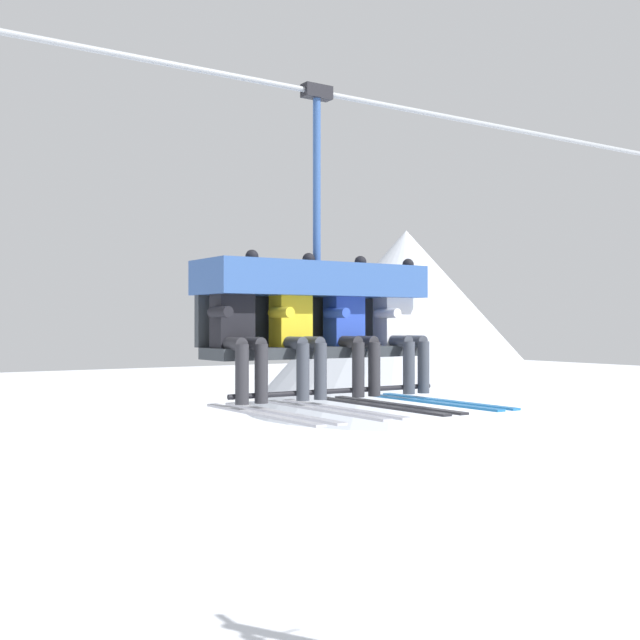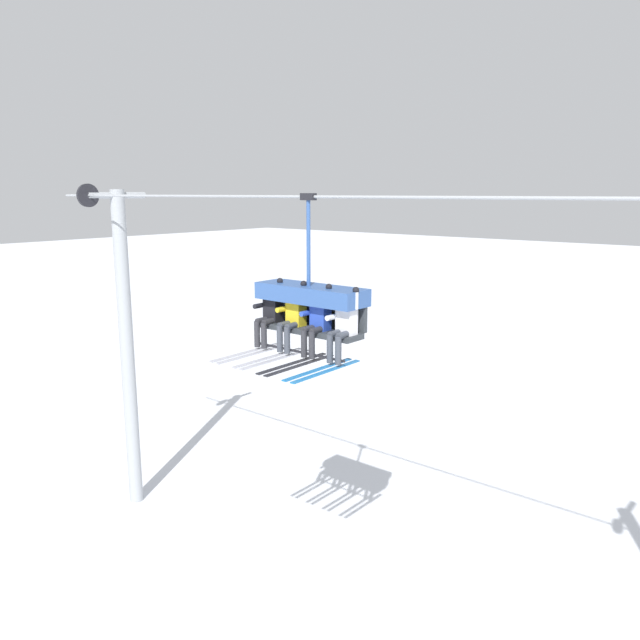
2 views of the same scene
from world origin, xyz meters
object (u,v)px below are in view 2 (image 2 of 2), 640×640
lift_tower_near (126,344)px  skier_black (269,313)px  chairlift_chair (311,301)px  skier_yellow (292,316)px  skier_blue (316,321)px  skier_white (342,325)px

lift_tower_near → skier_black: size_ratio=5.06×
chairlift_chair → lift_tower_near: bearing=174.2°
skier_yellow → skier_black: bearing=180.0°
lift_tower_near → skier_blue: size_ratio=5.06×
skier_blue → skier_white: bearing=0.0°
skier_yellow → skier_blue: bearing=0.0°
lift_tower_near → skier_blue: 7.58m
lift_tower_near → skier_black: (6.17, -0.92, 1.74)m
skier_black → skier_white: size_ratio=1.00×
skier_yellow → skier_blue: size_ratio=1.00×
skier_blue → skier_black: bearing=180.0°
lift_tower_near → skier_yellow: lift_tower_near is taller
skier_yellow → skier_white: bearing=0.0°
skier_black → skier_blue: 1.15m
skier_yellow → skier_blue: same height
skier_white → chairlift_chair: bearing=166.1°
lift_tower_near → skier_blue: (7.31, -0.92, 1.74)m
chairlift_chair → skier_yellow: (-0.28, -0.21, -0.28)m
lift_tower_near → skier_black: bearing=-8.5°
skier_white → lift_tower_near: bearing=173.3°
skier_blue → skier_white: size_ratio=1.00×
skier_black → skier_blue: (1.15, 0.00, 0.00)m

